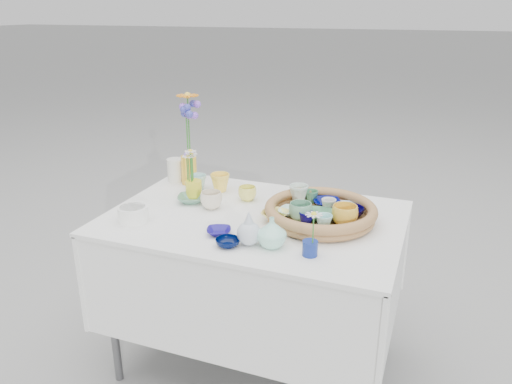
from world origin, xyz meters
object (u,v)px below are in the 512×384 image
(bud_vase_seafoam, at_px, (272,232))
(tall_vase_yellow, at_px, (189,170))
(display_table, at_px, (255,360))
(wicker_tray, at_px, (321,213))

(bud_vase_seafoam, height_order, tall_vase_yellow, tall_vase_yellow)
(display_table, height_order, bud_vase_seafoam, bud_vase_seafoam)
(display_table, xyz_separation_m, wicker_tray, (0.28, 0.05, 0.80))
(display_table, distance_m, tall_vase_yellow, 1.00)
(bud_vase_seafoam, bearing_deg, wicker_tray, 69.09)
(bud_vase_seafoam, xyz_separation_m, tall_vase_yellow, (-0.63, 0.53, 0.01))
(wicker_tray, height_order, tall_vase_yellow, tall_vase_yellow)
(bud_vase_seafoam, bearing_deg, display_table, 123.63)
(display_table, distance_m, wicker_tray, 0.85)
(display_table, xyz_separation_m, bud_vase_seafoam, (0.17, -0.25, 0.82))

